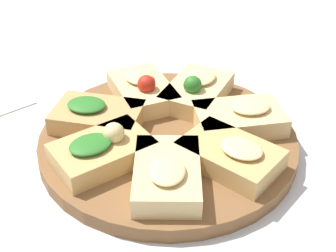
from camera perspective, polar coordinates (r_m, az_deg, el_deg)
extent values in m
plane|color=silver|center=(0.72, 0.00, -2.46)|extent=(3.00, 3.00, 0.00)
cylinder|color=brown|center=(0.72, 0.00, -1.74)|extent=(0.39, 0.39, 0.02)
cube|color=#E5C689|center=(0.73, 8.66, 0.89)|extent=(0.16, 0.13, 0.03)
ellipsoid|color=beige|center=(0.72, 10.05, 2.37)|extent=(0.07, 0.07, 0.01)
cube|color=#E5C689|center=(0.79, 3.53, 4.15)|extent=(0.16, 0.14, 0.03)
ellipsoid|color=beige|center=(0.79, 4.05, 5.98)|extent=(0.08, 0.07, 0.01)
sphere|color=#2D7A28|center=(0.76, 3.01, 5.04)|extent=(0.03, 0.03, 0.03)
cube|color=#E5C689|center=(0.79, -3.10, 4.24)|extent=(0.11, 0.15, 0.03)
ellipsoid|color=beige|center=(0.79, -3.56, 6.08)|extent=(0.06, 0.07, 0.01)
sphere|color=red|center=(0.76, -2.65, 5.12)|extent=(0.03, 0.03, 0.03)
cube|color=tan|center=(0.73, -8.54, 1.09)|extent=(0.15, 0.16, 0.03)
ellipsoid|color=#2D7A28|center=(0.72, -9.91, 2.59)|extent=(0.08, 0.08, 0.01)
cube|color=tan|center=(0.66, -7.99, -3.15)|extent=(0.13, 0.09, 0.03)
ellipsoid|color=#2D7A28|center=(0.64, -9.45, -2.21)|extent=(0.06, 0.05, 0.01)
sphere|color=beige|center=(0.65, -6.62, -0.86)|extent=(0.03, 0.03, 0.03)
cube|color=#E5C689|center=(0.61, -0.11, -5.92)|extent=(0.15, 0.16, 0.03)
ellipsoid|color=beige|center=(0.59, -0.13, -5.45)|extent=(0.07, 0.08, 0.01)
cube|color=tan|center=(0.65, 7.56, -3.56)|extent=(0.12, 0.15, 0.03)
ellipsoid|color=beige|center=(0.63, 8.96, -2.69)|extent=(0.06, 0.07, 0.01)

